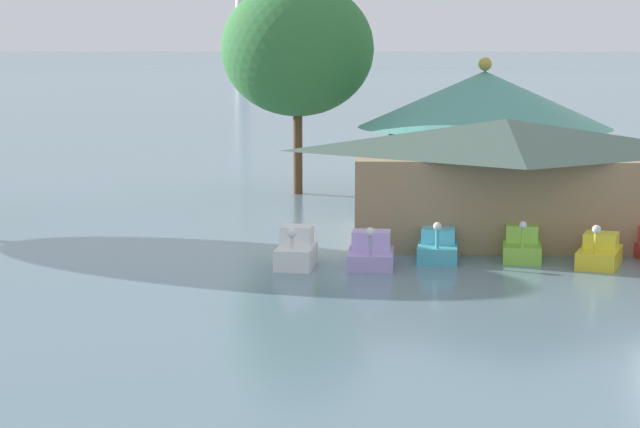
{
  "coord_description": "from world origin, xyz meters",
  "views": [
    {
      "loc": [
        6.82,
        -13.81,
        8.2
      ],
      "look_at": [
        5.26,
        18.62,
        3.07
      ],
      "focal_mm": 61.09,
      "sensor_mm": 36.0,
      "label": 1
    }
  ],
  "objects_px": {
    "pedal_boat_white": "(296,251)",
    "pedal_boat_lime": "(522,245)",
    "pedal_boat_lavender": "(371,253)",
    "pedal_boat_yellow": "(600,253)",
    "boathouse": "(505,176)",
    "green_roof_pavilion": "(484,127)",
    "shoreline_tree_mid": "(298,49)",
    "pedal_boat_cyan": "(438,247)"
  },
  "relations": [
    {
      "from": "pedal_boat_lavender",
      "to": "pedal_boat_white",
      "type": "bearing_deg",
      "value": -86.38
    },
    {
      "from": "pedal_boat_lavender",
      "to": "pedal_boat_yellow",
      "type": "distance_m",
      "value": 8.53
    },
    {
      "from": "shoreline_tree_mid",
      "to": "pedal_boat_white",
      "type": "bearing_deg",
      "value": -86.3
    },
    {
      "from": "pedal_boat_lavender",
      "to": "pedal_boat_lime",
      "type": "bearing_deg",
      "value": 110.14
    },
    {
      "from": "boathouse",
      "to": "pedal_boat_cyan",
      "type": "bearing_deg",
      "value": -122.48
    },
    {
      "from": "pedal_boat_white",
      "to": "pedal_boat_lavender",
      "type": "bearing_deg",
      "value": 97.06
    },
    {
      "from": "pedal_boat_lavender",
      "to": "pedal_boat_yellow",
      "type": "xyz_separation_m",
      "value": [
        8.5,
        0.74,
        -0.04
      ]
    },
    {
      "from": "pedal_boat_lime",
      "to": "boathouse",
      "type": "bearing_deg",
      "value": -171.68
    },
    {
      "from": "pedal_boat_lime",
      "to": "boathouse",
      "type": "relative_size",
      "value": 0.2
    },
    {
      "from": "pedal_boat_lime",
      "to": "shoreline_tree_mid",
      "type": "bearing_deg",
      "value": -144.56
    },
    {
      "from": "pedal_boat_cyan",
      "to": "shoreline_tree_mid",
      "type": "relative_size",
      "value": 0.22
    },
    {
      "from": "boathouse",
      "to": "pedal_boat_white",
      "type": "bearing_deg",
      "value": -142.27
    },
    {
      "from": "pedal_boat_lime",
      "to": "shoreline_tree_mid",
      "type": "relative_size",
      "value": 0.23
    },
    {
      "from": "pedal_boat_cyan",
      "to": "boathouse",
      "type": "height_order",
      "value": "boathouse"
    },
    {
      "from": "pedal_boat_lavender",
      "to": "boathouse",
      "type": "xyz_separation_m",
      "value": [
        5.63,
        6.4,
        2.12
      ]
    },
    {
      "from": "pedal_boat_cyan",
      "to": "pedal_boat_yellow",
      "type": "bearing_deg",
      "value": 86.99
    },
    {
      "from": "pedal_boat_cyan",
      "to": "shoreline_tree_mid",
      "type": "xyz_separation_m",
      "value": [
        -6.58,
        17.99,
        7.38
      ]
    },
    {
      "from": "boathouse",
      "to": "green_roof_pavilion",
      "type": "height_order",
      "value": "green_roof_pavilion"
    },
    {
      "from": "pedal_boat_lime",
      "to": "boathouse",
      "type": "xyz_separation_m",
      "value": [
        -0.15,
        4.49,
        2.13
      ]
    },
    {
      "from": "boathouse",
      "to": "shoreline_tree_mid",
      "type": "relative_size",
      "value": 1.18
    },
    {
      "from": "pedal_boat_lime",
      "to": "green_roof_pavilion",
      "type": "height_order",
      "value": "green_roof_pavilion"
    },
    {
      "from": "pedal_boat_lavender",
      "to": "shoreline_tree_mid",
      "type": "relative_size",
      "value": 0.2
    },
    {
      "from": "pedal_boat_yellow",
      "to": "boathouse",
      "type": "xyz_separation_m",
      "value": [
        -2.88,
        5.66,
        2.16
      ]
    },
    {
      "from": "pedal_boat_lavender",
      "to": "green_roof_pavilion",
      "type": "relative_size",
      "value": 0.18
    },
    {
      "from": "green_roof_pavilion",
      "to": "pedal_boat_lime",
      "type": "bearing_deg",
      "value": -90.02
    },
    {
      "from": "pedal_boat_lavender",
      "to": "shoreline_tree_mid",
      "type": "xyz_separation_m",
      "value": [
        -4.03,
        19.56,
        7.33
      ]
    },
    {
      "from": "pedal_boat_white",
      "to": "pedal_boat_lavender",
      "type": "distance_m",
      "value": 2.76
    },
    {
      "from": "green_roof_pavilion",
      "to": "shoreline_tree_mid",
      "type": "distance_m",
      "value": 10.85
    },
    {
      "from": "pedal_boat_lime",
      "to": "green_roof_pavilion",
      "type": "distance_m",
      "value": 15.65
    },
    {
      "from": "boathouse",
      "to": "pedal_boat_yellow",
      "type": "bearing_deg",
      "value": -63.07
    },
    {
      "from": "pedal_boat_lime",
      "to": "pedal_boat_lavender",
      "type": "bearing_deg",
      "value": -65.33
    },
    {
      "from": "pedal_boat_cyan",
      "to": "pedal_boat_lime",
      "type": "bearing_deg",
      "value": 100.84
    },
    {
      "from": "pedal_boat_white",
      "to": "green_roof_pavilion",
      "type": "height_order",
      "value": "green_roof_pavilion"
    },
    {
      "from": "pedal_boat_white",
      "to": "pedal_boat_lime",
      "type": "xyz_separation_m",
      "value": [
        8.53,
        1.99,
        -0.09
      ]
    },
    {
      "from": "pedal_boat_lime",
      "to": "shoreline_tree_mid",
      "type": "distance_m",
      "value": 21.49
    },
    {
      "from": "pedal_boat_cyan",
      "to": "green_roof_pavilion",
      "type": "relative_size",
      "value": 0.2
    },
    {
      "from": "pedal_boat_lime",
      "to": "green_roof_pavilion",
      "type": "xyz_separation_m",
      "value": [
        0.0,
        15.29,
        3.35
      ]
    },
    {
      "from": "pedal_boat_lavender",
      "to": "green_roof_pavilion",
      "type": "xyz_separation_m",
      "value": [
        5.78,
        17.2,
        3.34
      ]
    },
    {
      "from": "pedal_boat_cyan",
      "to": "green_roof_pavilion",
      "type": "distance_m",
      "value": 16.31
    },
    {
      "from": "pedal_boat_white",
      "to": "boathouse",
      "type": "bearing_deg",
      "value": 133.04
    },
    {
      "from": "pedal_boat_lime",
      "to": "pedal_boat_yellow",
      "type": "xyz_separation_m",
      "value": [
        2.72,
        -1.17,
        -0.03
      ]
    },
    {
      "from": "boathouse",
      "to": "green_roof_pavilion",
      "type": "bearing_deg",
      "value": 89.18
    }
  ]
}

